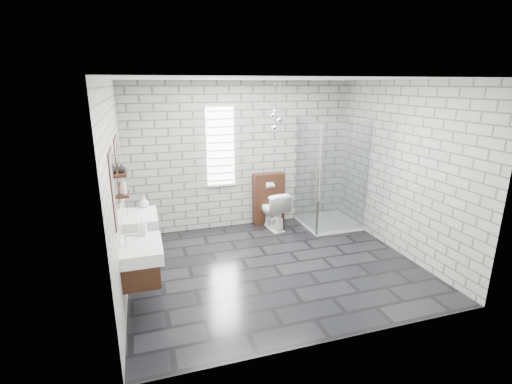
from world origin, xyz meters
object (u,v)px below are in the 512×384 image
vanity_left (138,252)px  vanity_right (137,221)px  toilet (273,210)px  cistern_panel (269,199)px  shower_enclosure (328,202)px

vanity_left → vanity_right: same height
vanity_left → toilet: 3.16m
vanity_right → cistern_panel: bearing=26.7°
cistern_panel → shower_enclosure: 1.12m
vanity_right → toilet: 2.62m
shower_enclosure → vanity_left: bearing=-152.8°
shower_enclosure → toilet: size_ratio=2.82×
vanity_right → toilet: size_ratio=2.18×
vanity_left → cistern_panel: (2.41, 2.27, -0.26)m
vanity_left → shower_enclosure: bearing=27.2°
vanity_right → shower_enclosure: shower_enclosure is taller
vanity_left → cistern_panel: bearing=43.3°
shower_enclosure → cistern_panel: bearing=152.6°
vanity_right → toilet: bearing=21.6°
toilet → vanity_left: bearing=32.6°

